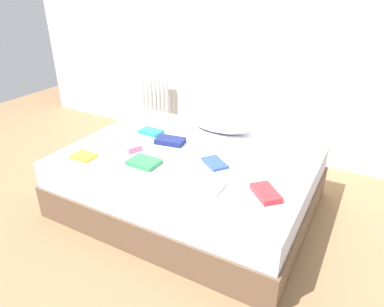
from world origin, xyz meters
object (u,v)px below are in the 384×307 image
(radiator, at_px, (155,101))
(pillow, at_px, (220,123))
(bed, at_px, (189,180))
(textbook_red, at_px, (266,193))
(textbook_teal, at_px, (151,132))
(textbook_pink, at_px, (129,145))
(textbook_green, at_px, (144,162))
(textbook_yellow, at_px, (83,156))
(textbook_white, at_px, (209,186))
(textbook_blue, at_px, (215,163))
(textbook_navy, at_px, (170,141))

(radiator, distance_m, pillow, 1.37)
(bed, distance_m, textbook_red, 0.84)
(textbook_teal, bearing_deg, bed, -18.76)
(textbook_pink, height_order, textbook_green, textbook_pink)
(textbook_yellow, bearing_deg, textbook_green, 17.01)
(bed, relative_size, textbook_red, 8.75)
(textbook_white, bearing_deg, textbook_blue, 110.05)
(textbook_green, bearing_deg, pillow, 75.39)
(radiator, distance_m, textbook_navy, 1.44)
(radiator, relative_size, textbook_blue, 2.69)
(textbook_teal, bearing_deg, textbook_yellow, -103.71)
(bed, height_order, textbook_yellow, textbook_yellow)
(textbook_pink, relative_size, textbook_blue, 1.07)
(textbook_blue, relative_size, textbook_red, 0.95)
(textbook_pink, relative_size, textbook_white, 1.24)
(pillow, bearing_deg, textbook_teal, -146.76)
(textbook_blue, xyz_separation_m, textbook_teal, (-0.78, 0.25, 0.00))
(textbook_pink, xyz_separation_m, textbook_green, (0.28, -0.17, -0.01))
(textbook_red, distance_m, textbook_navy, 1.06)
(textbook_pink, bearing_deg, textbook_white, 9.41)
(bed, bearing_deg, pillow, 87.55)
(pillow, height_order, textbook_pink, pillow)
(textbook_yellow, height_order, textbook_white, textbook_yellow)
(textbook_pink, bearing_deg, bed, 40.81)
(textbook_navy, bearing_deg, textbook_blue, -26.47)
(textbook_pink, distance_m, textbook_teal, 0.35)
(textbook_red, bearing_deg, radiator, -172.24)
(radiator, relative_size, textbook_white, 3.11)
(textbook_teal, bearing_deg, textbook_green, -57.93)
(pillow, distance_m, textbook_teal, 0.65)
(textbook_navy, bearing_deg, textbook_red, -30.58)
(textbook_yellow, relative_size, textbook_navy, 0.71)
(pillow, bearing_deg, textbook_red, -49.31)
(radiator, xyz_separation_m, textbook_yellow, (0.46, -1.67, 0.10))
(textbook_yellow, bearing_deg, radiator, 105.67)
(textbook_blue, bearing_deg, radiator, 175.56)
(radiator, xyz_separation_m, textbook_blue, (1.43, -1.26, 0.09))
(radiator, height_order, textbook_teal, radiator)
(textbook_white, bearing_deg, textbook_yellow, -174.62)
(radiator, relative_size, pillow, 1.02)
(bed, relative_size, textbook_blue, 9.17)
(textbook_red, relative_size, textbook_green, 0.99)
(textbook_teal, bearing_deg, textbook_red, -18.93)
(textbook_blue, height_order, textbook_white, textbook_white)
(textbook_yellow, bearing_deg, textbook_blue, 23.30)
(textbook_red, distance_m, textbook_teal, 1.35)
(radiator, height_order, textbook_navy, radiator)
(textbook_yellow, distance_m, textbook_teal, 0.69)
(radiator, relative_size, textbook_teal, 2.94)
(textbook_pink, bearing_deg, radiator, 140.12)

